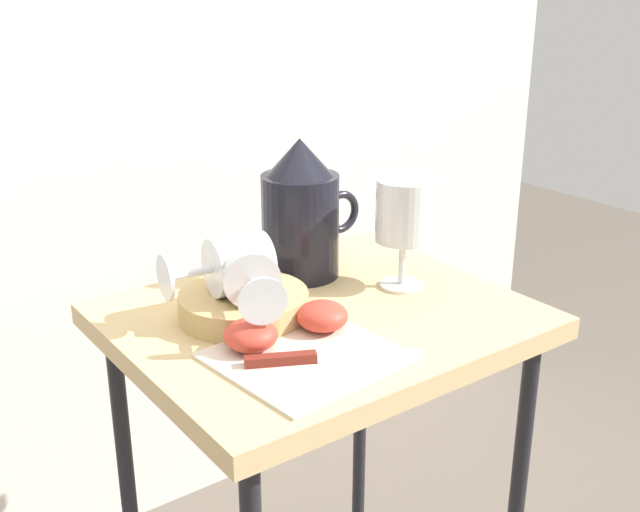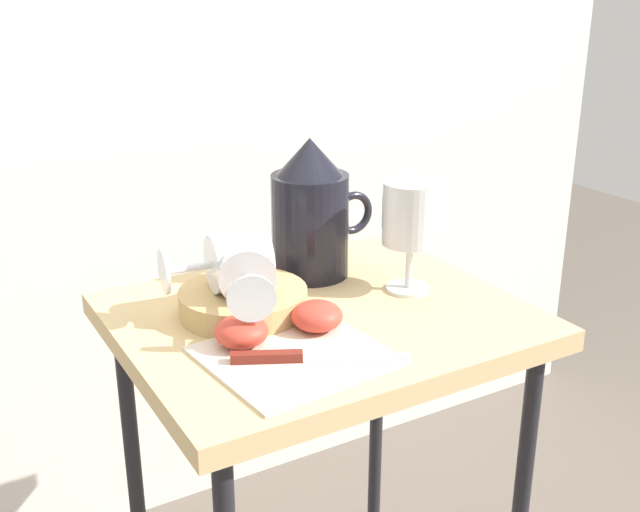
{
  "view_description": "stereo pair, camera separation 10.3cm",
  "coord_description": "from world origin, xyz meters",
  "px_view_note": "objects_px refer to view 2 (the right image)",
  "views": [
    {
      "loc": [
        -0.57,
        -0.78,
        1.18
      ],
      "look_at": [
        0.0,
        0.0,
        0.82
      ],
      "focal_mm": 43.71,
      "sensor_mm": 36.0,
      "label": 1
    },
    {
      "loc": [
        -0.49,
        -0.84,
        1.18
      ],
      "look_at": [
        0.0,
        0.0,
        0.82
      ],
      "focal_mm": 43.71,
      "sensor_mm": 36.0,
      "label": 2
    }
  ],
  "objects_px": {
    "basket_tray": "(243,301)",
    "knife": "(294,357)",
    "wine_glass_upright": "(410,218)",
    "pitcher": "(311,221)",
    "apple_half_right": "(317,316)",
    "apple_half_left": "(241,332)",
    "wine_glass_tipped_near": "(236,262)",
    "wine_glass_tipped_far": "(245,268)",
    "table": "(320,365)"
  },
  "relations": [
    {
      "from": "basket_tray",
      "to": "knife",
      "type": "bearing_deg",
      "value": -93.12
    },
    {
      "from": "table",
      "to": "knife",
      "type": "distance_m",
      "value": 0.18
    },
    {
      "from": "apple_half_left",
      "to": "wine_glass_tipped_near",
      "type": "bearing_deg",
      "value": 68.48
    },
    {
      "from": "basket_tray",
      "to": "apple_half_right",
      "type": "distance_m",
      "value": 0.11
    },
    {
      "from": "basket_tray",
      "to": "knife",
      "type": "relative_size",
      "value": 0.88
    },
    {
      "from": "wine_glass_tipped_near",
      "to": "apple_half_left",
      "type": "xyz_separation_m",
      "value": [
        -0.04,
        -0.1,
        -0.05
      ]
    },
    {
      "from": "apple_half_left",
      "to": "knife",
      "type": "relative_size",
      "value": 0.34
    },
    {
      "from": "wine_glass_tipped_near",
      "to": "apple_half_right",
      "type": "height_order",
      "value": "wine_glass_tipped_near"
    },
    {
      "from": "pitcher",
      "to": "apple_half_left",
      "type": "relative_size",
      "value": 3.17
    },
    {
      "from": "pitcher",
      "to": "apple_half_right",
      "type": "height_order",
      "value": "pitcher"
    },
    {
      "from": "table",
      "to": "wine_glass_tipped_near",
      "type": "relative_size",
      "value": 4.99
    },
    {
      "from": "wine_glass_tipped_near",
      "to": "apple_half_right",
      "type": "relative_size",
      "value": 2.23
    },
    {
      "from": "wine_glass_upright",
      "to": "wine_glass_tipped_far",
      "type": "bearing_deg",
      "value": 174.41
    },
    {
      "from": "basket_tray",
      "to": "pitcher",
      "type": "relative_size",
      "value": 0.82
    },
    {
      "from": "table",
      "to": "pitcher",
      "type": "bearing_deg",
      "value": 65.68
    },
    {
      "from": "wine_glass_tipped_near",
      "to": "wine_glass_tipped_far",
      "type": "bearing_deg",
      "value": -83.24
    },
    {
      "from": "pitcher",
      "to": "apple_half_left",
      "type": "xyz_separation_m",
      "value": [
        -0.2,
        -0.17,
        -0.06
      ]
    },
    {
      "from": "wine_glass_upright",
      "to": "wine_glass_tipped_near",
      "type": "height_order",
      "value": "wine_glass_upright"
    },
    {
      "from": "wine_glass_upright",
      "to": "knife",
      "type": "xyz_separation_m",
      "value": [
        -0.25,
        -0.12,
        -0.1
      ]
    },
    {
      "from": "wine_glass_tipped_far",
      "to": "knife",
      "type": "height_order",
      "value": "wine_glass_tipped_far"
    },
    {
      "from": "pitcher",
      "to": "wine_glass_tipped_far",
      "type": "height_order",
      "value": "pitcher"
    },
    {
      "from": "wine_glass_tipped_near",
      "to": "apple_half_left",
      "type": "height_order",
      "value": "wine_glass_tipped_near"
    },
    {
      "from": "wine_glass_tipped_far",
      "to": "knife",
      "type": "distance_m",
      "value": 0.16
    },
    {
      "from": "wine_glass_tipped_far",
      "to": "apple_half_right",
      "type": "height_order",
      "value": "wine_glass_tipped_far"
    },
    {
      "from": "table",
      "to": "wine_glass_tipped_far",
      "type": "relative_size",
      "value": 4.5
    },
    {
      "from": "wine_glass_upright",
      "to": "apple_half_right",
      "type": "bearing_deg",
      "value": -162.71
    },
    {
      "from": "apple_half_left",
      "to": "pitcher",
      "type": "bearing_deg",
      "value": 41.62
    },
    {
      "from": "basket_tray",
      "to": "wine_glass_tipped_far",
      "type": "relative_size",
      "value": 1.06
    },
    {
      "from": "table",
      "to": "apple_half_left",
      "type": "bearing_deg",
      "value": -161.13
    },
    {
      "from": "knife",
      "to": "pitcher",
      "type": "bearing_deg",
      "value": 56.65
    },
    {
      "from": "basket_tray",
      "to": "apple_half_right",
      "type": "height_order",
      "value": "apple_half_right"
    },
    {
      "from": "wine_glass_upright",
      "to": "wine_glass_tipped_near",
      "type": "distance_m",
      "value": 0.25
    },
    {
      "from": "apple_half_left",
      "to": "knife",
      "type": "height_order",
      "value": "apple_half_left"
    },
    {
      "from": "apple_half_right",
      "to": "knife",
      "type": "distance_m",
      "value": 0.09
    },
    {
      "from": "wine_glass_tipped_far",
      "to": "apple_half_left",
      "type": "distance_m",
      "value": 0.1
    },
    {
      "from": "basket_tray",
      "to": "knife",
      "type": "xyz_separation_m",
      "value": [
        -0.01,
        -0.16,
        -0.01
      ]
    },
    {
      "from": "pitcher",
      "to": "wine_glass_upright",
      "type": "xyz_separation_m",
      "value": [
        0.09,
        -0.12,
        0.02
      ]
    },
    {
      "from": "table",
      "to": "apple_half_right",
      "type": "bearing_deg",
      "value": -123.53
    },
    {
      "from": "pitcher",
      "to": "wine_glass_tipped_near",
      "type": "relative_size",
      "value": 1.42
    },
    {
      "from": "basket_tray",
      "to": "apple_half_right",
      "type": "xyz_separation_m",
      "value": [
        0.06,
        -0.1,
        0.0
      ]
    },
    {
      "from": "basket_tray",
      "to": "wine_glass_tipped_near",
      "type": "xyz_separation_m",
      "value": [
        -0.01,
        0.01,
        0.06
      ]
    },
    {
      "from": "wine_glass_tipped_near",
      "to": "wine_glass_tipped_far",
      "type": "relative_size",
      "value": 0.9
    },
    {
      "from": "basket_tray",
      "to": "wine_glass_tipped_far",
      "type": "bearing_deg",
      "value": -100.71
    },
    {
      "from": "wine_glass_upright",
      "to": "knife",
      "type": "bearing_deg",
      "value": -154.57
    },
    {
      "from": "wine_glass_tipped_near",
      "to": "wine_glass_upright",
      "type": "bearing_deg",
      "value": -10.95
    },
    {
      "from": "table",
      "to": "wine_glass_upright",
      "type": "height_order",
      "value": "wine_glass_upright"
    },
    {
      "from": "basket_tray",
      "to": "table",
      "type": "bearing_deg",
      "value": -25.66
    },
    {
      "from": "pitcher",
      "to": "apple_half_left",
      "type": "bearing_deg",
      "value": -138.38
    },
    {
      "from": "pitcher",
      "to": "apple_half_right",
      "type": "relative_size",
      "value": 3.17
    },
    {
      "from": "wine_glass_upright",
      "to": "apple_half_left",
      "type": "bearing_deg",
      "value": -169.99
    }
  ]
}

